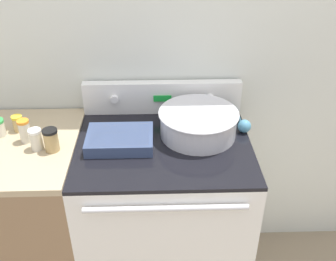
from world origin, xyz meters
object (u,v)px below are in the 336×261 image
(spice_jar_orange_cap, at_px, (25,131))
(spice_jar_yellow_cap, at_px, (18,123))
(mixing_bowl, at_px, (198,122))
(casserole_dish, at_px, (120,139))
(spice_jar_white_cap, at_px, (36,139))
(spice_jar_black_cap, at_px, (51,140))
(ladle, at_px, (243,124))

(spice_jar_orange_cap, xyz_separation_m, spice_jar_yellow_cap, (-0.06, 0.09, -0.02))
(mixing_bowl, relative_size, casserole_dish, 1.25)
(spice_jar_white_cap, relative_size, spice_jar_yellow_cap, 1.24)
(casserole_dish, bearing_deg, spice_jar_orange_cap, 176.80)
(casserole_dish, bearing_deg, mixing_bowl, 11.52)
(mixing_bowl, bearing_deg, spice_jar_yellow_cap, 177.13)
(casserole_dish, height_order, spice_jar_orange_cap, spice_jar_orange_cap)
(spice_jar_yellow_cap, bearing_deg, spice_jar_black_cap, -40.75)
(mixing_bowl, relative_size, spice_jar_white_cap, 3.81)
(spice_jar_orange_cap, distance_m, spice_jar_yellow_cap, 0.11)
(ladle, relative_size, spice_jar_black_cap, 2.87)
(casserole_dish, relative_size, spice_jar_white_cap, 3.05)
(casserole_dish, relative_size, spice_jar_orange_cap, 2.72)
(spice_jar_white_cap, xyz_separation_m, spice_jar_orange_cap, (-0.07, 0.06, 0.01))
(spice_jar_white_cap, distance_m, spice_jar_yellow_cap, 0.20)
(mixing_bowl, xyz_separation_m, spice_jar_black_cap, (-0.65, -0.13, -0.01))
(ladle, bearing_deg, spice_jar_black_cap, -169.31)
(spice_jar_white_cap, xyz_separation_m, spice_jar_yellow_cap, (-0.13, 0.15, -0.01))
(ladle, bearing_deg, spice_jar_orange_cap, -174.91)
(mixing_bowl, distance_m, spice_jar_orange_cap, 0.79)
(spice_jar_yellow_cap, bearing_deg, casserole_dish, -13.42)
(spice_jar_white_cap, bearing_deg, spice_jar_yellow_cap, 129.12)
(spice_jar_white_cap, relative_size, spice_jar_orange_cap, 0.89)
(mixing_bowl, relative_size, spice_jar_orange_cap, 3.40)
(casserole_dish, height_order, ladle, ladle)
(spice_jar_white_cap, bearing_deg, casserole_dish, 6.07)
(mixing_bowl, relative_size, spice_jar_black_cap, 3.57)
(spice_jar_orange_cap, height_order, spice_jar_yellow_cap, spice_jar_orange_cap)
(casserole_dish, xyz_separation_m, spice_jar_black_cap, (-0.29, -0.05, 0.03))
(mixing_bowl, height_order, ladle, mixing_bowl)
(mixing_bowl, xyz_separation_m, spice_jar_orange_cap, (-0.79, -0.05, -0.00))
(mixing_bowl, xyz_separation_m, casserole_dish, (-0.36, -0.07, -0.04))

